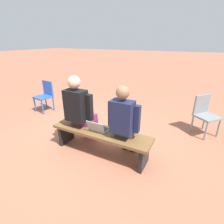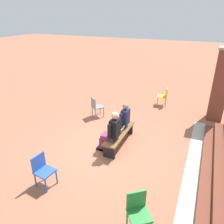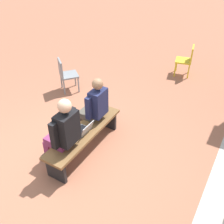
{
  "view_description": "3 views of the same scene",
  "coord_description": "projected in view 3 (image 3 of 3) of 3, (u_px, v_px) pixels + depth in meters",
  "views": [
    {
      "loc": [
        -1.79,
        2.43,
        1.92
      ],
      "look_at": [
        -0.68,
        0.34,
        0.93
      ],
      "focal_mm": 28.0,
      "sensor_mm": 36.0,
      "label": 1
    },
    {
      "loc": [
        5.33,
        2.43,
        4.0
      ],
      "look_at": [
        -0.76,
        -0.26,
        0.92
      ],
      "focal_mm": 35.0,
      "sensor_mm": 36.0,
      "label": 2
    },
    {
      "loc": [
        2.48,
        2.43,
        3.4
      ],
      "look_at": [
        -0.52,
        0.66,
        0.95
      ],
      "focal_mm": 42.0,
      "sensor_mm": 36.0,
      "label": 3
    }
  ],
  "objects": [
    {
      "name": "ground_plane",
      "position": [
        66.0,
        158.0,
        4.71
      ],
      "size": [
        60.0,
        60.0,
        0.0
      ],
      "primitive_type": "plane",
      "color": "#9E6047"
    },
    {
      "name": "concrete_strip",
      "position": [
        214.0,
        205.0,
        3.92
      ],
      "size": [
        5.41,
        0.4,
        0.01
      ],
      "primitive_type": "cube",
      "color": "#B7B2A8",
      "rests_on": "ground"
    },
    {
      "name": "bench",
      "position": [
        84.0,
        135.0,
        4.69
      ],
      "size": [
        1.8,
        0.44,
        0.45
      ],
      "color": "brown",
      "rests_on": "ground"
    },
    {
      "name": "person_student",
      "position": [
        94.0,
        107.0,
        4.82
      ],
      "size": [
        0.52,
        0.66,
        1.31
      ],
      "color": "#4C473D",
      "rests_on": "ground"
    },
    {
      "name": "person_adult",
      "position": [
        63.0,
        132.0,
        4.18
      ],
      "size": [
        0.56,
        0.71,
        1.37
      ],
      "color": "#7F2D5B",
      "rests_on": "ground"
    },
    {
      "name": "laptop",
      "position": [
        83.0,
        130.0,
        4.58
      ],
      "size": [
        0.32,
        0.29,
        0.21
      ],
      "color": "#9EA0A5",
      "rests_on": "bench"
    },
    {
      "name": "plastic_chair_near_bench_right",
      "position": [
        187.0,
        59.0,
        7.11
      ],
      "size": [
        0.5,
        0.5,
        0.84
      ],
      "color": "gold",
      "rests_on": "ground"
    },
    {
      "name": "plastic_chair_mid_courtyard",
      "position": [
        66.0,
        73.0,
        6.41
      ],
      "size": [
        0.59,
        0.59,
        0.84
      ],
      "color": "gray",
      "rests_on": "ground"
    }
  ]
}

